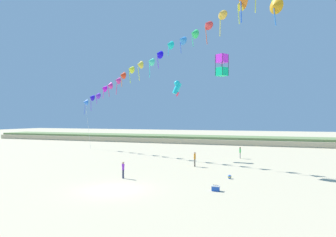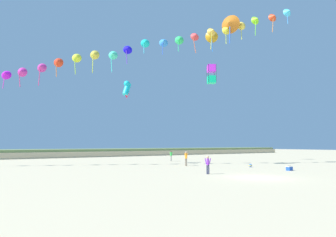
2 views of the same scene
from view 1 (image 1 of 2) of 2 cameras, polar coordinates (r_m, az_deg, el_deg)
ground_plane at (r=24.37m, az=-10.27°, el=-13.16°), size 240.00×240.00×0.00m
dune_ridge at (r=68.50m, az=9.82°, el=-4.01°), size 120.00×9.90×1.57m
person_near_left at (r=28.35m, az=-8.54°, el=-9.44°), size 0.48×0.39×1.56m
person_near_right at (r=42.93m, az=13.57°, el=-6.19°), size 0.22×0.56×1.60m
person_mid_center at (r=34.88m, az=5.11°, el=-7.52°), size 0.23×0.60×1.72m
kite_banner_string at (r=40.71m, az=-1.71°, el=12.25°), size 37.83×20.12×20.52m
large_kite_mid_trail at (r=42.76m, az=1.73°, el=5.83°), size 1.54×1.23×2.36m
large_kite_high_solo at (r=40.34m, az=19.67°, el=19.58°), size 2.01×1.76×3.42m
large_kite_outer_drift at (r=33.38m, az=10.23°, el=9.97°), size 1.40×1.40×2.33m
beach_cooler at (r=23.76m, az=9.06°, el=-12.98°), size 0.58×0.41×0.46m
beach_ball at (r=28.63m, az=11.63°, el=-10.82°), size 0.36×0.36×0.36m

